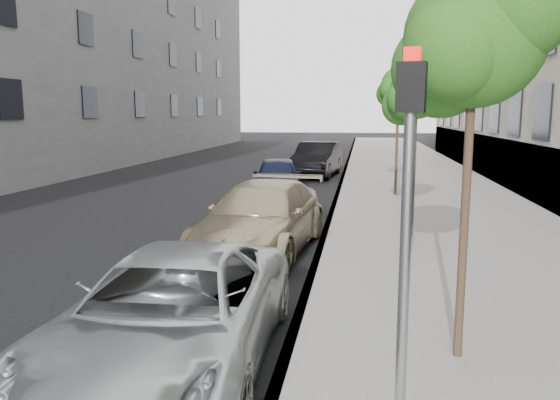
% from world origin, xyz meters
% --- Properties ---
extents(sidewalk, '(6.40, 72.00, 0.14)m').
position_xyz_m(sidewalk, '(4.30, 24.00, 0.07)').
color(sidewalk, gray).
rests_on(sidewalk, ground).
extents(curb, '(0.15, 72.00, 0.14)m').
position_xyz_m(curb, '(1.18, 24.00, 0.07)').
color(curb, '#9E9B93').
rests_on(curb, ground).
extents(tree_near, '(1.83, 1.63, 4.57)m').
position_xyz_m(tree_near, '(3.23, 1.50, 3.81)').
color(tree_near, '#38281C').
rests_on(tree_near, sidewalk).
extents(tree_mid, '(1.60, 1.40, 4.11)m').
position_xyz_m(tree_mid, '(3.23, 8.00, 3.46)').
color(tree_mid, '#38281C').
rests_on(tree_mid, sidewalk).
extents(tree_far, '(1.58, 1.38, 4.59)m').
position_xyz_m(tree_far, '(3.23, 14.50, 3.94)').
color(tree_far, '#38281C').
rests_on(tree_far, sidewalk).
extents(signal_pole, '(0.27, 0.23, 3.40)m').
position_xyz_m(signal_pole, '(2.42, -0.08, 2.25)').
color(signal_pole, '#939699').
rests_on(signal_pole, sidewalk).
extents(minivan, '(2.43, 5.03, 1.38)m').
position_xyz_m(minivan, '(-0.11, 0.88, 0.69)').
color(minivan, '#B9BCBF').
rests_on(minivan, ground).
extents(suv, '(2.61, 5.33, 1.49)m').
position_xyz_m(suv, '(-0.10, 6.53, 0.75)').
color(suv, tan).
rests_on(suv, ground).
extents(sedan_blue, '(2.20, 4.34, 1.42)m').
position_xyz_m(sedan_blue, '(-1.00, 14.52, 0.71)').
color(sedan_blue, black).
rests_on(sedan_blue, ground).
extents(sedan_black, '(2.23, 5.07, 1.62)m').
position_xyz_m(sedan_black, '(-0.10, 20.95, 0.81)').
color(sedan_black, black).
rests_on(sedan_black, ground).
extents(sedan_rear, '(1.92, 4.61, 1.33)m').
position_xyz_m(sedan_rear, '(-0.61, 26.30, 0.67)').
color(sedan_rear, '#979A9E').
rests_on(sedan_rear, ground).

